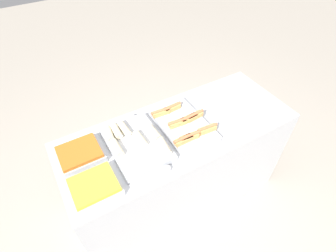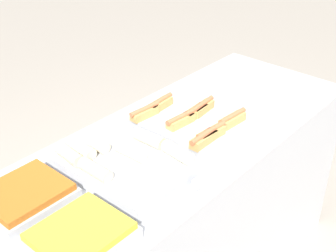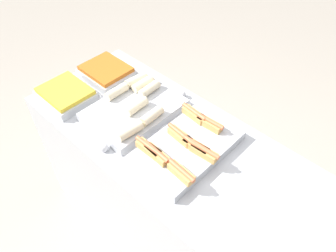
{
  "view_description": "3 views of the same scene",
  "coord_description": "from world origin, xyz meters",
  "px_view_note": "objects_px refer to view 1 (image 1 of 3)",
  "views": [
    {
      "loc": [
        -0.76,
        -1.13,
        2.31
      ],
      "look_at": [
        -0.1,
        0.0,
        1.0
      ],
      "focal_mm": 28.0,
      "sensor_mm": 36.0,
      "label": 1
    },
    {
      "loc": [
        -1.32,
        -1.07,
        1.97
      ],
      "look_at": [
        -0.1,
        0.0,
        1.0
      ],
      "focal_mm": 50.0,
      "sensor_mm": 36.0,
      "label": 2
    },
    {
      "loc": [
        0.67,
        -0.81,
        2.14
      ],
      "look_at": [
        -0.1,
        0.0,
        1.0
      ],
      "focal_mm": 35.0,
      "sensor_mm": 36.0,
      "label": 3
    }
  ],
  "objects_px": {
    "tray_wraps": "(136,143)",
    "serving_spoon_far": "(130,118)",
    "tray_hotdogs": "(183,124)",
    "tray_side_back": "(80,154)",
    "tray_side_front": "(94,187)",
    "serving_spoon_near": "(165,170)"
  },
  "relations": [
    {
      "from": "tray_wraps",
      "to": "serving_spoon_far",
      "type": "distance_m",
      "value": 0.28
    },
    {
      "from": "tray_hotdogs",
      "to": "serving_spoon_far",
      "type": "relative_size",
      "value": 2.02
    },
    {
      "from": "tray_hotdogs",
      "to": "tray_side_back",
      "type": "distance_m",
      "value": 0.75
    },
    {
      "from": "tray_side_front",
      "to": "serving_spoon_near",
      "type": "distance_m",
      "value": 0.44
    },
    {
      "from": "tray_hotdogs",
      "to": "tray_side_front",
      "type": "relative_size",
      "value": 1.82
    },
    {
      "from": "tray_hotdogs",
      "to": "serving_spoon_far",
      "type": "distance_m",
      "value": 0.42
    },
    {
      "from": "serving_spoon_near",
      "to": "tray_hotdogs",
      "type": "bearing_deg",
      "value": 41.2
    },
    {
      "from": "tray_hotdogs",
      "to": "serving_spoon_far",
      "type": "bearing_deg",
      "value": 137.5
    },
    {
      "from": "tray_side_back",
      "to": "serving_spoon_far",
      "type": "height_order",
      "value": "tray_side_back"
    },
    {
      "from": "tray_wraps",
      "to": "tray_side_front",
      "type": "xyz_separation_m",
      "value": [
        -0.36,
        -0.19,
        0.0
      ]
    },
    {
      "from": "tray_hotdogs",
      "to": "tray_side_back",
      "type": "xyz_separation_m",
      "value": [
        -0.74,
        0.11,
        0.0
      ]
    },
    {
      "from": "serving_spoon_near",
      "to": "tray_side_front",
      "type": "bearing_deg",
      "value": 167.92
    },
    {
      "from": "tray_wraps",
      "to": "serving_spoon_far",
      "type": "bearing_deg",
      "value": 74.82
    },
    {
      "from": "tray_hotdogs",
      "to": "tray_side_front",
      "type": "distance_m",
      "value": 0.76
    },
    {
      "from": "tray_wraps",
      "to": "serving_spoon_far",
      "type": "height_order",
      "value": "tray_wraps"
    },
    {
      "from": "tray_hotdogs",
      "to": "tray_side_back",
      "type": "bearing_deg",
      "value": 171.78
    },
    {
      "from": "serving_spoon_near",
      "to": "serving_spoon_far",
      "type": "relative_size",
      "value": 0.94
    },
    {
      "from": "tray_hotdogs",
      "to": "tray_side_front",
      "type": "bearing_deg",
      "value": -166.28
    },
    {
      "from": "tray_side_front",
      "to": "serving_spoon_far",
      "type": "height_order",
      "value": "tray_side_front"
    },
    {
      "from": "serving_spoon_far",
      "to": "tray_hotdogs",
      "type": "bearing_deg",
      "value": -42.5
    },
    {
      "from": "tray_side_front",
      "to": "serving_spoon_near",
      "type": "height_order",
      "value": "tray_side_front"
    },
    {
      "from": "tray_side_back",
      "to": "serving_spoon_near",
      "type": "height_order",
      "value": "tray_side_back"
    }
  ]
}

